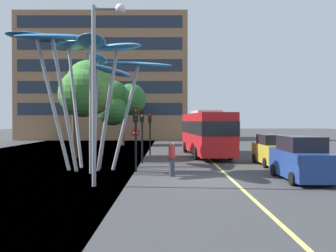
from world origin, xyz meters
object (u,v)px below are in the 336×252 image
pedestrian (170,159)px  traffic_light_kerb_far (140,125)px  red_bus (204,131)px  traffic_light_island_mid (148,125)px  no_entry_sign (134,139)px  street_lamp (99,71)px  car_parked_near (299,159)px  car_parked_mid (271,150)px  leaf_sculpture (87,60)px  traffic_light_kerb_near (134,126)px

pedestrian → traffic_light_kerb_far: bearing=109.8°
red_bus → traffic_light_island_mid: (-4.62, 0.40, 0.53)m
traffic_light_island_mid → no_entry_sign: (-0.92, -3.21, -1.01)m
traffic_light_island_mid → street_lamp: (-1.44, -13.77, 2.47)m
traffic_light_island_mid → street_lamp: street_lamp is taller
car_parked_near → car_parked_mid: size_ratio=1.05×
no_entry_sign → car_parked_near: bearing=-45.5°
leaf_sculpture → pedestrian: bearing=-26.9°
street_lamp → leaf_sculpture: bearing=108.2°
leaf_sculpture → pedestrian: leaf_sculpture is taller
traffic_light_kerb_far → traffic_light_island_mid: bearing=87.5°
traffic_light_island_mid → car_parked_mid: bearing=-37.2°
traffic_light_kerb_near → traffic_light_island_mid: (0.32, 9.43, -0.05)m
red_bus → traffic_light_kerb_far: red_bus is taller
traffic_light_kerb_far → traffic_light_island_mid: 5.57m
red_bus → no_entry_sign: size_ratio=4.65×
traffic_light_island_mid → pedestrian: bearing=-81.2°
traffic_light_kerb_near → red_bus: bearing=61.3°
leaf_sculpture → traffic_light_kerb_near: (2.84, -0.91, -3.83)m
street_lamp → car_parked_mid: bearing=37.3°
traffic_light_kerb_near → street_lamp: 5.09m
street_lamp → no_entry_sign: size_ratio=3.45×
red_bus → leaf_sculpture: bearing=-133.8°
car_parked_near → car_parked_mid: bearing=85.9°
red_bus → traffic_light_kerb_far: size_ratio=2.97×
car_parked_near → street_lamp: street_lamp is taller
red_bus → street_lamp: 14.98m
red_bus → no_entry_sign: 6.23m
leaf_sculpture → traffic_light_kerb_near: size_ratio=2.68×
traffic_light_kerb_near → traffic_light_kerb_far: 3.87m
traffic_light_kerb_near → car_parked_near: traffic_light_kerb_near is taller
car_parked_near → street_lamp: (-9.35, -1.55, 4.03)m
leaf_sculpture → traffic_light_kerb_far: (2.91, 2.96, -3.82)m
leaf_sculpture → pedestrian: 7.77m
car_parked_near → traffic_light_kerb_near: bearing=161.3°
traffic_light_island_mid → no_entry_sign: bearing=-106.0°
red_bus → leaf_sculpture: 12.08m
street_lamp → traffic_light_kerb_near: bearing=75.5°
traffic_light_island_mid → car_parked_mid: 10.59m
leaf_sculpture → traffic_light_kerb_near: bearing=-17.7°
traffic_light_kerb_near → car_parked_near: bearing=-18.7°
traffic_light_kerb_near → traffic_light_kerb_far: size_ratio=1.00×
car_parked_near → car_parked_mid: (0.43, 5.88, -0.06)m
red_bus → car_parked_mid: bearing=-57.9°
pedestrian → no_entry_sign: no_entry_sign is taller
car_parked_mid → car_parked_near: bearing=-94.1°
traffic_light_island_mid → no_entry_sign: 3.49m
car_parked_mid → pedestrian: 8.10m
leaf_sculpture → traffic_light_kerb_far: bearing=45.4°
no_entry_sign → traffic_light_island_mid: bearing=74.0°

